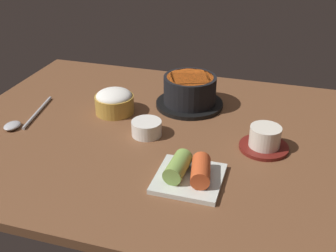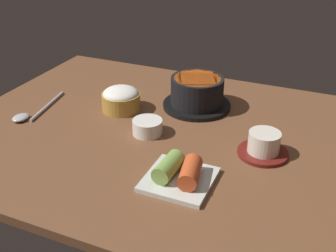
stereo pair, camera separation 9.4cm
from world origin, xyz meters
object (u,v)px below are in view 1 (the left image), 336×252
object	(u,v)px
stone_pot	(190,92)
kimchi_plate	(189,173)
tea_cup_with_saucer	(265,139)
spoon	(21,121)
banchan_cup_center	(147,128)
rice_bowl	(114,101)

from	to	relation	value
stone_pot	kimchi_plate	bearing A→B (deg)	-75.95
tea_cup_with_saucer	spoon	distance (cm)	58.40
banchan_cup_center	stone_pot	bearing A→B (deg)	72.37
banchan_cup_center	rice_bowl	bearing A→B (deg)	143.64
stone_pot	rice_bowl	size ratio (longest dim) A/B	1.79
stone_pot	tea_cup_with_saucer	distance (cm)	26.70
tea_cup_with_saucer	kimchi_plate	size ratio (longest dim) A/B	0.84
stone_pot	banchan_cup_center	distance (cm)	18.99
rice_bowl	kimchi_plate	distance (cm)	34.64
rice_bowl	tea_cup_with_saucer	bearing A→B (deg)	-10.33
banchan_cup_center	kimchi_plate	distance (cm)	20.19
tea_cup_with_saucer	spoon	bearing A→B (deg)	-175.07
tea_cup_with_saucer	spoon	xyz separation A→B (cm)	(-58.15, -5.02, -1.76)
stone_pot	kimchi_plate	size ratio (longest dim) A/B	1.38
tea_cup_with_saucer	banchan_cup_center	distance (cm)	26.80
kimchi_plate	tea_cup_with_saucer	bearing A→B (deg)	51.68
stone_pot	kimchi_plate	xyz separation A→B (cm)	(8.17, -32.64, -2.23)
stone_pot	spoon	size ratio (longest dim) A/B	0.90
tea_cup_with_saucer	kimchi_plate	bearing A→B (deg)	-128.32
stone_pot	rice_bowl	bearing A→B (deg)	-151.78
kimchi_plate	banchan_cup_center	bearing A→B (deg)	133.45
tea_cup_with_saucer	spoon	size ratio (longest dim) A/B	0.55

